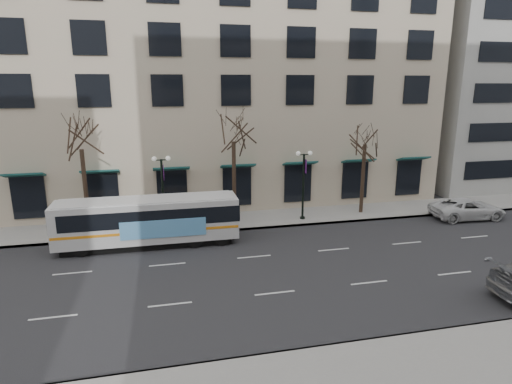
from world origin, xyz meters
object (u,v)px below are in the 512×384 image
object	(u,v)px
tree_far_right	(366,131)
city_bus	(149,220)
tree_far_left	(80,135)
lamp_post_right	(303,182)
white_pickup	(467,209)
tree_far_mid	(233,128)
lamp_post_left	(163,189)

from	to	relation	value
tree_far_right	city_bus	size ratio (longest dim) A/B	0.72
tree_far_left	tree_far_right	distance (m)	20.00
tree_far_left	lamp_post_right	xyz separation A→B (m)	(15.01, -0.60, -3.75)
tree_far_right	white_pickup	size ratio (longest dim) A/B	1.47
tree_far_right	lamp_post_right	distance (m)	6.11
tree_far_left	white_pickup	size ratio (longest dim) A/B	1.52
tree_far_left	tree_far_right	xyz separation A→B (m)	(20.00, 0.00, -0.28)
lamp_post_right	city_bus	xyz separation A→B (m)	(-10.93, -2.58, -1.30)
white_pickup	city_bus	bearing A→B (deg)	94.27
lamp_post_right	white_pickup	distance (m)	12.65
city_bus	tree_far_left	bearing A→B (deg)	142.35
city_bus	tree_far_mid	bearing A→B (deg)	28.49
tree_far_left	tree_far_right	world-z (taller)	tree_far_left
lamp_post_right	city_bus	bearing A→B (deg)	-166.74
lamp_post_right	city_bus	size ratio (longest dim) A/B	0.47
tree_far_left	city_bus	bearing A→B (deg)	-37.94
tree_far_left	city_bus	world-z (taller)	tree_far_left
tree_far_left	tree_far_right	size ratio (longest dim) A/B	1.03
tree_far_right	white_pickup	world-z (taller)	tree_far_right
tree_far_mid	lamp_post_right	distance (m)	6.41
tree_far_mid	tree_far_right	world-z (taller)	tree_far_mid
white_pickup	tree_far_right	bearing A→B (deg)	72.11
tree_far_mid	city_bus	size ratio (longest dim) A/B	0.77
white_pickup	tree_far_left	bearing A→B (deg)	87.50
lamp_post_left	city_bus	world-z (taller)	lamp_post_left
city_bus	white_pickup	world-z (taller)	city_bus
tree_far_left	city_bus	xyz separation A→B (m)	(4.07, -3.18, -5.05)
tree_far_right	city_bus	world-z (taller)	tree_far_right
tree_far_left	tree_far_right	bearing A→B (deg)	0.00
tree_far_left	tree_far_mid	xyz separation A→B (m)	(10.00, 0.00, 0.21)
lamp_post_left	lamp_post_right	bearing A→B (deg)	0.00
tree_far_left	white_pickup	bearing A→B (deg)	-5.94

